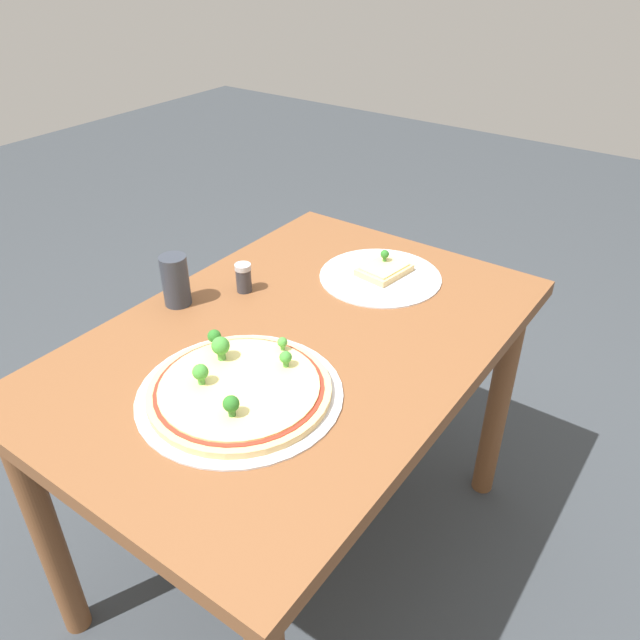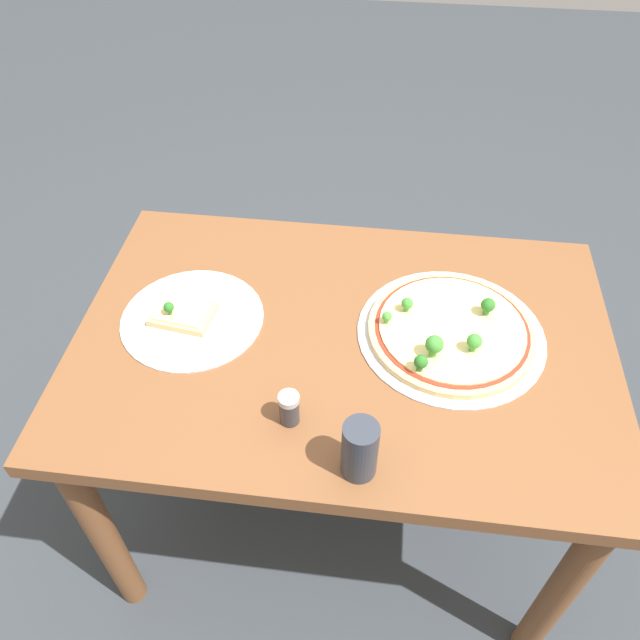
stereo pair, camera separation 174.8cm
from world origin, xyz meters
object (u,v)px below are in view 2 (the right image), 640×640
pizza_tray_whole (451,331)px  drinking_cup (360,450)px  condiment_shaker (289,408)px  pizza_tray_slice (189,316)px  dining_table (342,370)px

pizza_tray_whole → drinking_cup: bearing=-116.1°
pizza_tray_whole → condiment_shaker: pizza_tray_whole is taller
drinking_cup → condiment_shaker: (-0.13, 0.09, -0.02)m
pizza_tray_whole → condiment_shaker: 0.39m
pizza_tray_slice → dining_table: bearing=-2.3°
pizza_tray_whole → condiment_shaker: bearing=-140.0°
drinking_cup → condiment_shaker: 0.16m
dining_table → condiment_shaker: condiment_shaker is taller
dining_table → pizza_tray_slice: pizza_tray_slice is taller
dining_table → pizza_tray_whole: bearing=8.4°
condiment_shaker → dining_table: bearing=70.3°
pizza_tray_slice → pizza_tray_whole: bearing=2.0°
dining_table → pizza_tray_slice: bearing=177.7°
pizza_tray_whole → drinking_cup: 0.37m
dining_table → pizza_tray_slice: (-0.33, 0.01, 0.11)m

